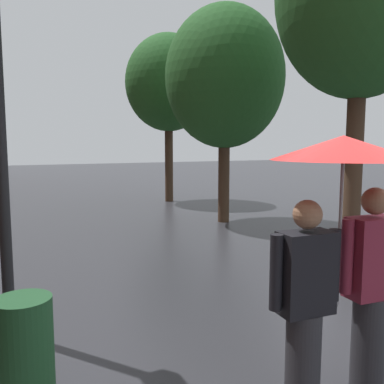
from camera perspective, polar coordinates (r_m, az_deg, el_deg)
street_tree_1 at (r=10.88m, az=4.51°, el=15.34°), size 3.01×3.01×5.47m
street_tree_2 at (r=14.78m, az=-3.24°, el=14.63°), size 2.96×2.96×5.76m
couple_under_umbrella at (r=3.30m, az=19.75°, el=-5.49°), size 1.21×1.06×2.09m
litter_bin at (r=3.70m, az=-21.93°, el=-19.54°), size 0.44×0.44×0.85m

